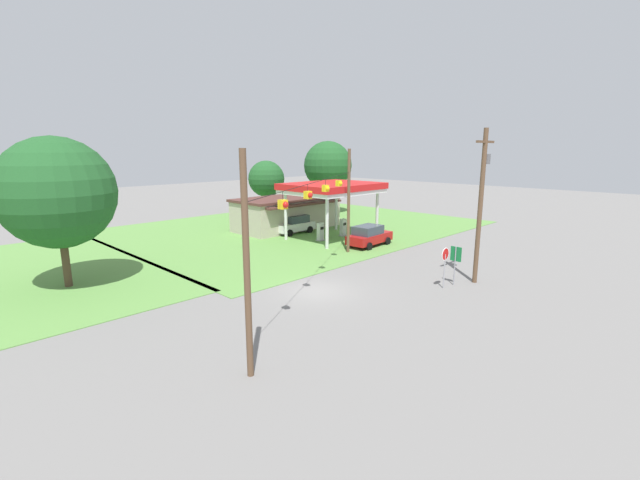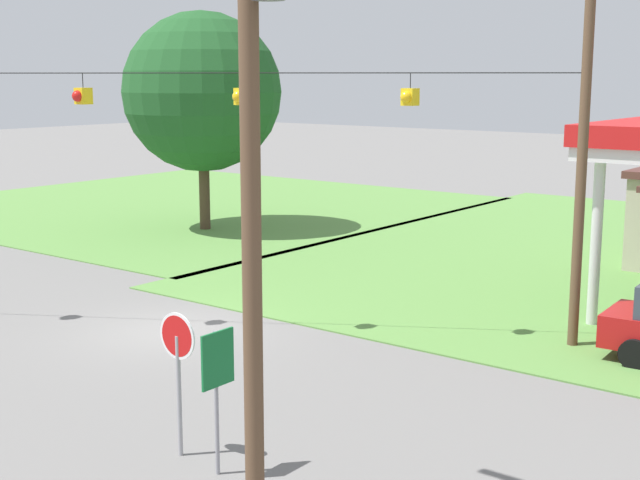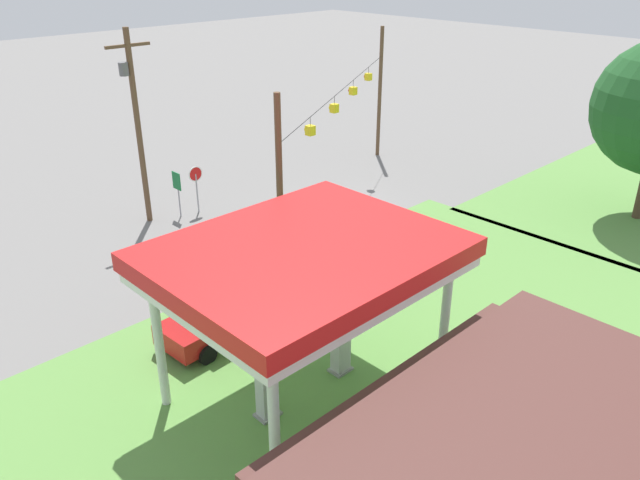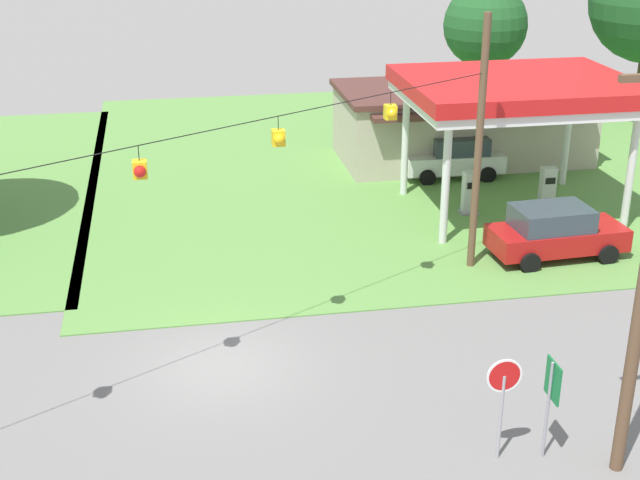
% 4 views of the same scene
% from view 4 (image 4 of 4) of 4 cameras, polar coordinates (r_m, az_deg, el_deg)
% --- Properties ---
extents(ground_plane, '(160.00, 160.00, 0.00)m').
position_cam_4_polar(ground_plane, '(23.79, -6.21, -8.05)').
color(ground_plane, slate).
extents(grass_verge_station_corner, '(36.00, 28.00, 0.04)m').
position_cam_4_polar(grass_verge_station_corner, '(41.53, 11.06, 5.25)').
color(grass_verge_station_corner, '#5B8E42').
rests_on(grass_verge_station_corner, ground).
extents(gas_station_canopy, '(8.21, 6.59, 5.16)m').
position_cam_4_polar(gas_station_canopy, '(33.55, 12.52, 9.23)').
color(gas_station_canopy, silver).
rests_on(gas_station_canopy, ground).
extents(gas_station_store, '(11.07, 5.94, 3.32)m').
position_cam_4_polar(gas_station_store, '(40.51, 9.10, 7.40)').
color(gas_station_store, '#B2A893').
rests_on(gas_station_store, ground).
extents(fuel_pump_near, '(0.71, 0.56, 1.68)m').
position_cam_4_polar(fuel_pump_near, '(34.06, 9.56, 2.90)').
color(fuel_pump_near, gray).
rests_on(fuel_pump_near, ground).
extents(fuel_pump_far, '(0.71, 0.56, 1.68)m').
position_cam_4_polar(fuel_pump_far, '(35.20, 14.34, 3.15)').
color(fuel_pump_far, gray).
rests_on(fuel_pump_far, ground).
extents(car_at_pumps_front, '(4.62, 2.31, 1.81)m').
position_cam_4_polar(car_at_pumps_front, '(30.73, 14.82, 0.52)').
color(car_at_pumps_front, '#AD1414').
rests_on(car_at_pumps_front, ground).
extents(car_at_pumps_rear, '(4.26, 2.21, 1.79)m').
position_cam_4_polar(car_at_pumps_rear, '(38.24, 8.57, 5.34)').
color(car_at_pumps_rear, white).
rests_on(car_at_pumps_rear, ground).
extents(stop_sign_roadside, '(0.80, 0.08, 2.50)m').
position_cam_4_polar(stop_sign_roadside, '(19.74, 11.65, -9.21)').
color(stop_sign_roadside, '#99999E').
rests_on(stop_sign_roadside, ground).
extents(route_sign, '(0.10, 0.70, 2.40)m').
position_cam_4_polar(route_sign, '(20.07, 14.58, -9.28)').
color(route_sign, gray).
rests_on(route_sign, ground).
extents(signal_span_gantry, '(17.31, 10.24, 8.22)m').
position_cam_4_polar(signal_span_gantry, '(21.85, -6.69, 2.15)').
color(signal_span_gantry, brown).
rests_on(signal_span_gantry, ground).
extents(tree_behind_station, '(4.39, 4.39, 6.84)m').
position_cam_4_polar(tree_behind_station, '(48.64, 10.54, 13.36)').
color(tree_behind_station, '#4C3828').
rests_on(tree_behind_station, ground).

